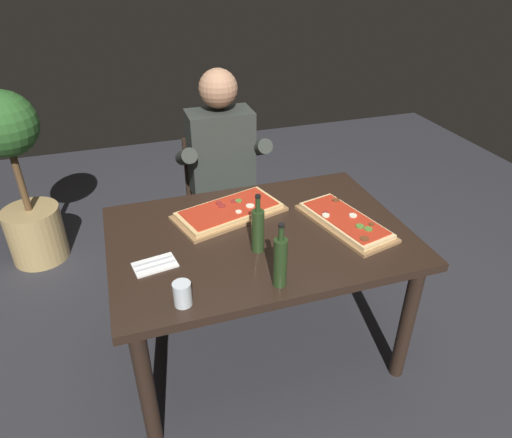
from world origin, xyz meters
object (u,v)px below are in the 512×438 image
(pizza_rectangular_front, at_px, (229,211))
(oil_bottle_amber, at_px, (280,261))
(potted_plant_corner, at_px, (19,177))
(wine_bottle_dark, at_px, (258,230))
(tumbler_near_camera, at_px, (182,294))
(pizza_rectangular_left, at_px, (345,221))
(diner_chair, at_px, (220,197))
(dining_table, at_px, (259,250))
(seated_diner, at_px, (223,169))

(pizza_rectangular_front, relative_size, oil_bottle_amber, 2.10)
(potted_plant_corner, bearing_deg, oil_bottle_amber, -54.67)
(wine_bottle_dark, bearing_deg, tumbler_near_camera, -146.57)
(pizza_rectangular_left, height_order, diner_chair, diner_chair)
(oil_bottle_amber, xyz_separation_m, tumbler_near_camera, (-0.39, 0.00, -0.07))
(wine_bottle_dark, height_order, diner_chair, wine_bottle_dark)
(dining_table, xyz_separation_m, potted_plant_corner, (-1.21, 1.26, -0.01))
(pizza_rectangular_front, xyz_separation_m, potted_plant_corner, (-1.12, 1.05, -0.13))
(pizza_rectangular_left, bearing_deg, potted_plant_corner, 140.98)
(wine_bottle_dark, height_order, oil_bottle_amber, oil_bottle_amber)
(dining_table, distance_m, wine_bottle_dark, 0.25)
(diner_chair, bearing_deg, dining_table, -90.90)
(pizza_rectangular_front, xyz_separation_m, seated_diner, (0.10, 0.53, -0.02))
(wine_bottle_dark, bearing_deg, diner_chair, 86.36)
(pizza_rectangular_front, bearing_deg, pizza_rectangular_left, -27.38)
(potted_plant_corner, bearing_deg, diner_chair, -18.51)
(seated_diner, xyz_separation_m, potted_plant_corner, (-1.22, 0.53, -0.11))
(oil_bottle_amber, height_order, diner_chair, oil_bottle_amber)
(wine_bottle_dark, bearing_deg, pizza_rectangular_front, 96.82)
(pizza_rectangular_front, xyz_separation_m, tumbler_near_camera, (-0.34, -0.59, 0.03))
(tumbler_near_camera, xyz_separation_m, seated_diner, (0.44, 1.11, -0.05))
(oil_bottle_amber, bearing_deg, pizza_rectangular_front, 94.78)
(pizza_rectangular_front, bearing_deg, potted_plant_corner, 136.65)
(dining_table, relative_size, potted_plant_corner, 1.18)
(pizza_rectangular_front, height_order, tumbler_near_camera, tumbler_near_camera)
(oil_bottle_amber, bearing_deg, wine_bottle_dark, 92.05)
(tumbler_near_camera, bearing_deg, wine_bottle_dark, 33.43)
(tumbler_near_camera, relative_size, diner_chair, 0.11)
(dining_table, distance_m, potted_plant_corner, 1.75)
(seated_diner, bearing_deg, pizza_rectangular_front, -101.06)
(wine_bottle_dark, distance_m, seated_diner, 0.87)
(pizza_rectangular_left, distance_m, wine_bottle_dark, 0.48)
(wine_bottle_dark, relative_size, diner_chair, 0.32)
(diner_chair, xyz_separation_m, potted_plant_corner, (-1.22, 0.41, 0.14))
(dining_table, bearing_deg, diner_chair, 89.10)
(potted_plant_corner, bearing_deg, pizza_rectangular_front, -43.35)
(dining_table, height_order, oil_bottle_amber, oil_bottle_amber)
(wine_bottle_dark, bearing_deg, oil_bottle_amber, -87.95)
(diner_chair, height_order, seated_diner, seated_diner)
(tumbler_near_camera, height_order, potted_plant_corner, potted_plant_corner)
(potted_plant_corner, bearing_deg, pizza_rectangular_left, -39.02)
(pizza_rectangular_left, xyz_separation_m, potted_plant_corner, (-1.63, 1.32, -0.13))
(pizza_rectangular_front, distance_m, potted_plant_corner, 1.54)
(oil_bottle_amber, relative_size, diner_chair, 0.33)
(pizza_rectangular_front, height_order, diner_chair, diner_chair)
(pizza_rectangular_front, distance_m, seated_diner, 0.54)
(pizza_rectangular_left, distance_m, tumbler_near_camera, 0.91)
(seated_diner, height_order, potted_plant_corner, seated_diner)
(pizza_rectangular_left, bearing_deg, pizza_rectangular_front, 152.62)
(pizza_rectangular_left, xyz_separation_m, oil_bottle_amber, (-0.46, -0.33, 0.09))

